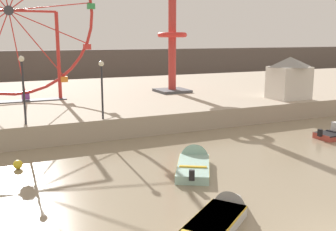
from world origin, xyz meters
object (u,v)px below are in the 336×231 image
at_px(ferris_wheel_red_frame, 9,13).
at_px(carnival_booth_white_ticket, 289,77).
at_px(motorboat_pale_grey, 218,220).
at_px(mooring_buoy_orange, 18,165).
at_px(promenade_lamp_near, 23,80).
at_px(drop_tower_red_tower, 172,19).
at_px(motorboat_seafoam, 194,162).
at_px(promenade_lamp_far, 102,81).

height_order(ferris_wheel_red_frame, carnival_booth_white_ticket, ferris_wheel_red_frame).
height_order(motorboat_pale_grey, mooring_buoy_orange, motorboat_pale_grey).
height_order(motorboat_pale_grey, promenade_lamp_near, promenade_lamp_near).
height_order(drop_tower_red_tower, carnival_booth_white_ticket, drop_tower_red_tower).
xyz_separation_m(motorboat_seafoam, promenade_lamp_near, (-7.05, 7.19, 3.64)).
height_order(ferris_wheel_red_frame, mooring_buoy_orange, ferris_wheel_red_frame).
relative_size(motorboat_pale_grey, carnival_booth_white_ticket, 1.59).
bearing_deg(promenade_lamp_near, carnival_booth_white_ticket, 3.89).
bearing_deg(motorboat_pale_grey, drop_tower_red_tower, 31.44).
relative_size(drop_tower_red_tower, carnival_booth_white_ticket, 4.78).
distance_m(drop_tower_red_tower, mooring_buoy_orange, 20.87).
height_order(motorboat_seafoam, mooring_buoy_orange, motorboat_seafoam).
relative_size(motorboat_pale_grey, drop_tower_red_tower, 0.33).
xyz_separation_m(motorboat_seafoam, ferris_wheel_red_frame, (-6.98, 16.16, 7.75)).
height_order(ferris_wheel_red_frame, drop_tower_red_tower, drop_tower_red_tower).
bearing_deg(promenade_lamp_far, motorboat_pale_grey, -88.65).
bearing_deg(promenade_lamp_near, motorboat_seafoam, -45.57).
height_order(motorboat_pale_grey, promenade_lamp_far, promenade_lamp_far).
height_order(drop_tower_red_tower, promenade_lamp_far, drop_tower_red_tower).
xyz_separation_m(ferris_wheel_red_frame, mooring_buoy_orange, (-0.90, -13.01, -7.74)).
bearing_deg(motorboat_seafoam, mooring_buoy_orange, 98.56).
bearing_deg(ferris_wheel_red_frame, promenade_lamp_far, -64.77).
bearing_deg(promenade_lamp_far, ferris_wheel_red_frame, 115.23).
bearing_deg(mooring_buoy_orange, promenade_lamp_near, 78.42).
xyz_separation_m(motorboat_pale_grey, promenade_lamp_near, (-4.75, 13.11, 3.62)).
xyz_separation_m(promenade_lamp_near, promenade_lamp_far, (4.45, -0.31, -0.21)).
relative_size(promenade_lamp_near, mooring_buoy_orange, 8.84).
bearing_deg(carnival_booth_white_ticket, ferris_wheel_red_frame, 160.46).
distance_m(promenade_lamp_near, mooring_buoy_orange, 5.50).
xyz_separation_m(ferris_wheel_red_frame, drop_tower_red_tower, (13.50, 0.07, -0.19)).
bearing_deg(promenade_lamp_near, motorboat_pale_grey, -70.10).
distance_m(carnival_booth_white_ticket, mooring_buoy_orange, 22.10).
distance_m(drop_tower_red_tower, carnival_booth_white_ticket, 11.29).
bearing_deg(mooring_buoy_orange, motorboat_pale_grey, -58.42).
bearing_deg(drop_tower_red_tower, carnival_booth_white_ticket, -48.23).
distance_m(carnival_booth_white_ticket, promenade_lamp_far, 16.06).
relative_size(motorboat_pale_grey, promenade_lamp_far, 1.53).
distance_m(promenade_lamp_far, mooring_buoy_orange, 7.31).
bearing_deg(motorboat_seafoam, promenade_lamp_far, 51.09).
bearing_deg(promenade_lamp_near, drop_tower_red_tower, 33.67).
height_order(ferris_wheel_red_frame, promenade_lamp_far, ferris_wheel_red_frame).
xyz_separation_m(carnival_booth_white_ticket, promenade_lamp_far, (-15.96, -1.70, 0.58)).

